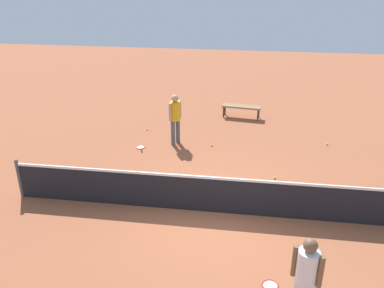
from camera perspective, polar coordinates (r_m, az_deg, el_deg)
The scene contains 11 objects.
ground_plane at distance 9.94m, azimuth 3.21°, elevation -9.60°, with size 40.00×40.00×0.00m, color #9E5638.
court_net at distance 9.67m, azimuth 3.28°, elevation -7.14°, with size 10.09×0.09×1.07m.
player_near_side at distance 13.12m, azimuth -2.40°, elevation 4.10°, with size 0.48×0.48×1.70m.
player_far_side at distance 6.97m, azimuth 15.90°, elevation -17.41°, with size 0.50×0.46×1.70m.
tennis_racket_near_player at distance 13.28m, azimuth -7.31°, elevation -0.50°, with size 0.41×0.60×0.03m.
tennis_racket_far_player at distance 8.11m, azimuth 10.97°, elevation -19.25°, with size 0.42×0.60×0.03m.
tennis_ball_near_player at distance 11.55m, azimuth 11.67°, elevation -4.71°, with size 0.07×0.07×0.07m, color #C6E033.
tennis_ball_by_net at distance 14.11m, azimuth 18.63°, elevation -0.01°, with size 0.07×0.07×0.07m, color #C6E033.
tennis_ball_midcourt at distance 13.30m, azimuth 2.79°, elevation -0.17°, with size 0.07×0.07×0.07m, color #C6E033.
tennis_ball_baseline at distance 14.65m, azimuth -6.37°, elevation 2.09°, with size 0.07×0.07×0.07m, color #C6E033.
courtside_bench at distance 15.78m, azimuth 7.03°, elevation 5.18°, with size 1.54×0.58×0.48m.
Camera 1 is at (-0.63, 8.23, 5.54)m, focal length 37.57 mm.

